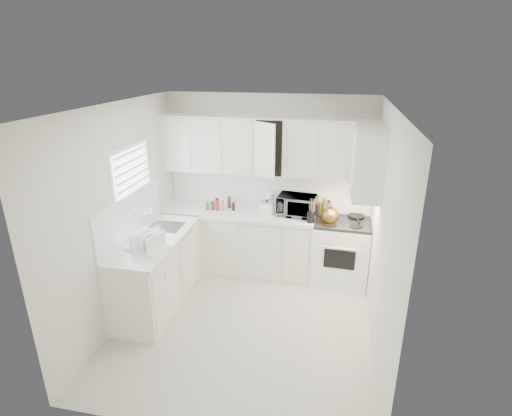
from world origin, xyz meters
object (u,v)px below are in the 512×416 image
(tea_kettle, at_px, (330,215))
(microwave, at_px, (297,203))
(stove, at_px, (341,243))
(utensil_crock, at_px, (311,210))
(rice_cooker, at_px, (267,207))
(dish_rack, at_px, (147,239))

(tea_kettle, bearing_deg, microwave, 143.59)
(stove, relative_size, tea_kettle, 4.18)
(microwave, bearing_deg, utensil_crock, -40.56)
(microwave, distance_m, rice_cooker, 0.43)
(tea_kettle, distance_m, rice_cooker, 0.92)
(tea_kettle, relative_size, dish_rack, 0.64)
(dish_rack, bearing_deg, utensil_crock, 51.72)
(microwave, height_order, rice_cooker, microwave)
(utensil_crock, distance_m, dish_rack, 2.18)
(stove, distance_m, tea_kettle, 0.53)
(stove, relative_size, rice_cooker, 5.49)
(stove, height_order, rice_cooker, stove)
(microwave, xyz_separation_m, dish_rack, (-1.60, -1.43, -0.05))
(tea_kettle, bearing_deg, utensil_crock, 171.92)
(stove, bearing_deg, utensil_crock, -154.70)
(rice_cooker, xyz_separation_m, dish_rack, (-1.17, -1.39, 0.01))
(utensil_crock, bearing_deg, microwave, 133.36)
(rice_cooker, bearing_deg, tea_kettle, 7.80)
(tea_kettle, xyz_separation_m, microwave, (-0.48, 0.21, 0.06))
(tea_kettle, height_order, rice_cooker, tea_kettle)
(stove, distance_m, microwave, 0.85)
(utensil_crock, relative_size, dish_rack, 0.79)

